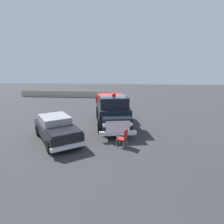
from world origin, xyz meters
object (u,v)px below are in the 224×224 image
at_px(classic_hot_rod, 57,129).
at_px(spectator_standing, 98,101).
at_px(vintage_fire_truck, 112,110).
at_px(lawn_chair_by_car, 124,137).

bearing_deg(classic_hot_rod, spectator_standing, -98.86).
relative_size(classic_hot_rod, spectator_standing, 2.75).
distance_m(vintage_fire_truck, classic_hot_rod, 4.53).
bearing_deg(lawn_chair_by_car, vintage_fire_truck, -75.87).
height_order(lawn_chair_by_car, spectator_standing, spectator_standing).
bearing_deg(classic_hot_rod, lawn_chair_by_car, 172.06).
bearing_deg(vintage_fire_truck, classic_hot_rod, 47.38).
xyz_separation_m(vintage_fire_truck, lawn_chair_by_car, (-0.98, 3.88, -0.61)).
distance_m(lawn_chair_by_car, spectator_standing, 8.93).
relative_size(lawn_chair_by_car, spectator_standing, 0.61).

